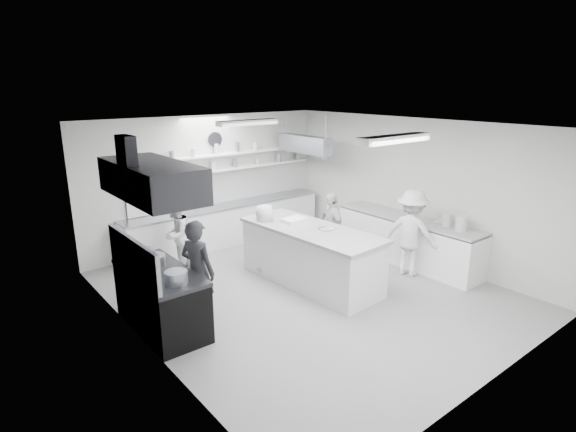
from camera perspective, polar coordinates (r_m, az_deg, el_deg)
floor at (r=8.62m, az=2.24°, el=-9.29°), size 6.00×7.00×0.02m
ceiling at (r=7.82m, az=2.48°, el=11.15°), size 6.00×7.00×0.02m
wall_back at (r=10.90m, az=-9.83°, el=4.27°), size 6.00×0.04×3.00m
wall_front at (r=6.05m, az=24.78°, el=-6.55°), size 6.00×0.04×3.00m
wall_left at (r=6.61m, az=-17.74°, el=-3.94°), size 0.04×7.00×3.00m
wall_right at (r=10.26m, az=15.13°, el=3.22°), size 0.04×7.00×3.00m
stove at (r=7.49m, az=-15.32°, el=-10.07°), size 0.80×1.80×0.90m
exhaust_hood at (r=6.89m, az=-16.47°, el=4.30°), size 0.85×2.00×0.50m
back_counter at (r=11.05m, az=-7.46°, el=-1.04°), size 5.00×0.60×0.92m
shelf_lower at (r=11.09m, az=-6.39°, el=5.92°), size 4.20×0.26×0.04m
shelf_upper at (r=11.04m, az=-6.45°, el=7.71°), size 4.20×0.26×0.04m
pass_through_window at (r=10.35m, az=-16.06°, el=2.97°), size 1.30×0.04×1.00m
wall_clock at (r=10.81m, az=-9.03°, el=9.32°), size 0.32×0.05×0.32m
right_counter at (r=10.14m, az=14.44°, el=-2.92°), size 0.74×3.30×0.94m
pot_rack at (r=11.00m, az=2.07°, el=8.83°), size 0.30×1.60×0.40m
light_fixture_front at (r=6.59m, az=12.95°, el=9.25°), size 1.30×0.25×0.10m
light_fixture_rear at (r=9.26m, az=-5.01°, el=11.41°), size 1.30×0.25×0.10m
prep_island at (r=8.78m, az=2.80°, el=-5.05°), size 1.22×2.87×1.04m
stove_pot at (r=7.45m, az=-16.33°, el=-5.49°), size 0.39×0.39×0.22m
cook_stove at (r=7.42m, az=-11.05°, el=-6.73°), size 0.61×0.72×1.68m
cook_back at (r=9.53m, az=-13.60°, el=-2.30°), size 0.93×0.91×1.51m
cook_island_left at (r=9.20m, az=-2.87°, el=-2.82°), size 0.65×0.80×1.41m
cook_island_right at (r=9.85m, az=5.31°, el=-1.35°), size 0.56×0.94×1.49m
cook_right at (r=9.35m, az=14.94°, el=-2.04°), size 0.95×1.26×1.73m
bowl_island_a at (r=8.56m, az=4.71°, el=-1.75°), size 0.27×0.27×0.06m
bowl_island_b at (r=8.28m, az=2.71°, el=-2.35°), size 0.21×0.21×0.05m
bowl_right at (r=9.78m, az=18.34°, el=-0.85°), size 0.29×0.29×0.06m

